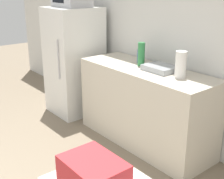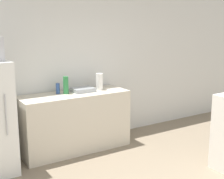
% 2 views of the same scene
% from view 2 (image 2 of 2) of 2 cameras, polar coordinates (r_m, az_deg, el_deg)
% --- Properties ---
extents(wall_back, '(8.00, 0.06, 2.60)m').
position_cam_2_polar(wall_back, '(5.17, -7.18, 4.37)').
color(wall_back, silver).
rests_on(wall_back, ground_plane).
extents(counter, '(1.71, 0.61, 0.92)m').
position_cam_2_polar(counter, '(4.98, -6.79, -5.85)').
color(counter, beige).
rests_on(counter, ground_plane).
extents(sink_basin, '(0.35, 0.28, 0.06)m').
position_cam_2_polar(sink_basin, '(4.97, -5.37, -0.03)').
color(sink_basin, '#9EA3A8').
rests_on(sink_basin, counter).
extents(bottle_tall, '(0.08, 0.08, 0.27)m').
position_cam_2_polar(bottle_tall, '(4.82, -8.44, 0.79)').
color(bottle_tall, '#2D7F42').
rests_on(bottle_tall, counter).
extents(bottle_short, '(0.06, 0.06, 0.16)m').
position_cam_2_polar(bottle_short, '(4.86, -9.87, 0.19)').
color(bottle_short, '#2D4C8C').
rests_on(bottle_short, counter).
extents(paper_towel_roll, '(0.11, 0.11, 0.27)m').
position_cam_2_polar(paper_towel_roll, '(5.06, -2.32, 1.44)').
color(paper_towel_roll, white).
rests_on(paper_towel_roll, counter).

